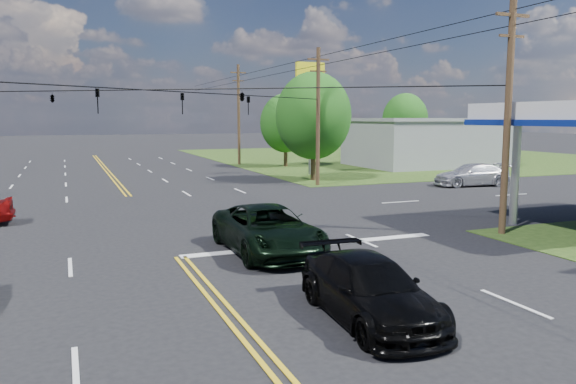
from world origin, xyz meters
name	(u,v)px	position (x,y,z in m)	size (l,w,h in m)	color
ground	(147,219)	(0.00, 12.00, 0.00)	(280.00, 280.00, 0.00)	black
grass_ne	(402,157)	(35.00, 44.00, 0.00)	(46.00, 48.00, 0.03)	#223B13
stop_bar	(314,245)	(5.00, 4.00, 0.00)	(10.00, 0.50, 0.02)	silver
retail_ne	(427,143)	(30.00, 32.00, 2.20)	(14.00, 10.00, 4.40)	gray
pole_se	(508,113)	(13.00, 3.00, 4.92)	(1.60, 0.28, 9.50)	#3D2C1A
pole_ne	(318,115)	(13.00, 21.00, 4.92)	(1.60, 0.28, 9.50)	#3D2C1A
pole_right_far	(239,113)	(13.00, 40.00, 5.17)	(1.60, 0.28, 10.00)	#3D2C1A
span_wire_signals	(143,90)	(0.00, 12.00, 6.00)	(26.00, 18.00, 1.13)	black
power_lines	(147,25)	(0.00, 10.00, 8.60)	(26.04, 100.00, 0.64)	black
tree_right_a	(313,116)	(14.00, 24.00, 4.87)	(5.70, 5.70, 8.18)	#3D2C1A
tree_right_b	(286,123)	(16.50, 36.00, 4.22)	(4.94, 4.94, 7.09)	#3D2C1A
tree_far_r	(405,119)	(34.00, 42.00, 4.54)	(5.32, 5.32, 7.63)	#3D2C1A
pickup_dkgreen	(268,230)	(3.00, 3.50, 0.83)	(2.75, 5.97, 1.66)	black
suv_black	(369,289)	(3.00, -3.56, 0.73)	(2.04, 5.03, 1.46)	black
sedan_far	(471,175)	(22.88, 16.78, 0.78)	(2.18, 5.37, 1.56)	silver
polesign_ne	(310,86)	(15.43, 27.84, 7.32)	(2.53, 0.30, 9.21)	#A5A5AA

